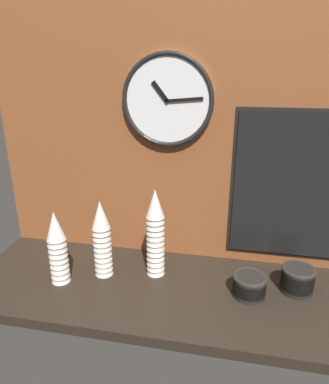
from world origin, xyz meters
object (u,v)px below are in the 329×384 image
at_px(cup_stack_center_left, 102,239).
at_px(menu_board, 295,188).
at_px(bowl_stack_right, 249,285).
at_px(cup_stack_left, 57,248).
at_px(wall_clock, 167,101).
at_px(cup_stack_center, 155,233).
at_px(bowl_stack_far_right, 297,279).

xyz_separation_m(cup_stack_center_left, menu_board, (0.74, 0.21, 0.19)).
bearing_deg(menu_board, cup_stack_center_left, -163.80).
bearing_deg(bowl_stack_right, cup_stack_left, -175.85).
bearing_deg(cup_stack_center_left, wall_clock, 42.54).
relative_size(cup_stack_center, wall_clock, 1.01).
bearing_deg(menu_board, bowl_stack_right, -123.12).
relative_size(cup_stack_left, menu_board, 0.49).
bearing_deg(bowl_stack_right, wall_clock, 146.72).
height_order(wall_clock, menu_board, wall_clock).
relative_size(cup_stack_center, bowl_stack_far_right, 2.96).
distance_m(bowl_stack_far_right, wall_clock, 0.84).
xyz_separation_m(cup_stack_center_left, bowl_stack_far_right, (0.76, 0.03, -0.11)).
relative_size(cup_stack_left, bowl_stack_right, 2.41).
xyz_separation_m(cup_stack_center, bowl_stack_far_right, (0.55, -0.01, -0.13)).
distance_m(cup_stack_center, bowl_stack_far_right, 0.57).
bearing_deg(bowl_stack_right, cup_stack_center_left, 177.23).
relative_size(cup_stack_center_left, bowl_stack_right, 2.59).
xyz_separation_m(cup_stack_center, wall_clock, (0.02, 0.16, 0.49)).
height_order(cup_stack_center, bowl_stack_far_right, cup_stack_center).
bearing_deg(cup_stack_left, menu_board, 18.39).
distance_m(cup_stack_center, wall_clock, 0.52).
bearing_deg(cup_stack_left, cup_stack_center_left, 28.28).
height_order(cup_stack_center, cup_stack_left, cup_stack_center).
distance_m(bowl_stack_far_right, bowl_stack_right, 0.19).
bearing_deg(menu_board, cup_stack_center, -162.34).
xyz_separation_m(cup_stack_left, cup_stack_center_left, (0.15, 0.08, 0.01)).
height_order(cup_stack_center_left, wall_clock, wall_clock).
relative_size(cup_stack_center_left, menu_board, 0.52).
relative_size(cup_stack_center, bowl_stack_right, 2.96).
bearing_deg(cup_stack_center, cup_stack_left, -160.55).
xyz_separation_m(cup_stack_left, bowl_stack_right, (0.73, 0.05, -0.11)).
height_order(cup_stack_left, cup_stack_center_left, cup_stack_center_left).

